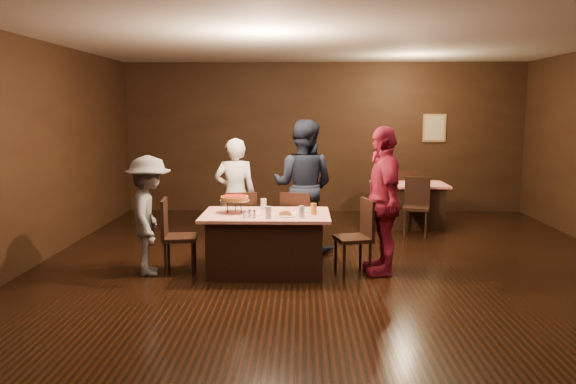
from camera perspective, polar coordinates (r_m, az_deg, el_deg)
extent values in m
plane|color=black|center=(6.72, 5.24, -9.59)|extent=(10.00, 10.00, 0.00)
cube|color=silver|center=(6.46, 5.61, 16.64)|extent=(8.00, 10.00, 0.04)
cube|color=black|center=(11.40, 3.69, 5.51)|extent=(8.00, 0.04, 3.00)
cube|color=black|center=(1.55, 18.54, -13.58)|extent=(8.00, 0.04, 3.00)
cube|color=tan|center=(11.66, 14.64, 6.31)|extent=(0.46, 0.03, 0.56)
cube|color=beige|center=(11.63, 14.67, 6.30)|extent=(0.38, 0.01, 0.48)
cube|color=#AB110B|center=(7.16, -2.24, -5.22)|extent=(1.60, 1.00, 0.77)
cube|color=red|center=(10.22, 12.12, -1.28)|extent=(1.30, 0.90, 0.77)
cube|color=black|center=(7.91, -4.79, -3.27)|extent=(0.48, 0.48, 0.95)
cube|color=black|center=(7.86, 1.02, -3.31)|extent=(0.50, 0.50, 0.95)
cube|color=black|center=(7.29, -10.92, -4.39)|extent=(0.47, 0.47, 0.95)
cube|color=black|center=(7.16, 6.61, -4.54)|extent=(0.51, 0.51, 0.95)
cube|color=black|center=(9.53, 12.91, -1.45)|extent=(0.51, 0.51, 0.95)
cube|color=black|center=(10.79, 11.55, -0.27)|extent=(0.44, 0.44, 0.95)
imported|color=silver|center=(8.28, -5.39, -0.26)|extent=(0.65, 0.47, 1.66)
imported|color=black|center=(8.20, 1.56, 0.63)|extent=(1.10, 0.97, 1.92)
imported|color=slate|center=(7.25, -13.93, -2.33)|extent=(0.76, 1.07, 1.50)
imported|color=maroon|center=(7.14, 9.63, -0.86)|extent=(0.52, 1.12, 1.87)
cylinder|color=black|center=(7.25, -5.34, -1.37)|extent=(0.01, 0.01, 0.15)
cylinder|color=black|center=(7.12, -6.17, -1.57)|extent=(0.01, 0.01, 0.15)
cylinder|color=black|center=(7.10, -4.79, -1.57)|extent=(0.01, 0.01, 0.15)
cylinder|color=silver|center=(7.14, -5.44, -0.87)|extent=(0.38, 0.38, 0.01)
cylinder|color=#B27233|center=(7.14, -5.45, -0.63)|extent=(0.35, 0.35, 0.05)
cylinder|color=#A5140C|center=(7.13, -5.45, -0.40)|extent=(0.30, 0.30, 0.01)
cylinder|color=white|center=(6.89, -0.28, -2.41)|extent=(0.25, 0.25, 0.01)
cylinder|color=#B27233|center=(6.89, -0.28, -2.19)|extent=(0.18, 0.18, 0.04)
cylinder|color=#A5140C|center=(6.88, -0.28, -2.00)|extent=(0.14, 0.14, 0.01)
cylinder|color=white|center=(7.21, 2.19, -1.93)|extent=(0.25, 0.25, 0.01)
cylinder|color=silver|center=(6.77, -2.00, -2.07)|extent=(0.08, 0.08, 0.14)
cylinder|color=silver|center=(6.81, 1.39, -2.01)|extent=(0.08, 0.08, 0.14)
cylinder|color=#BF7F26|center=(7.01, 2.62, -1.72)|extent=(0.08, 0.08, 0.14)
cylinder|color=silver|center=(7.37, -2.50, -1.22)|extent=(0.08, 0.08, 0.14)
cylinder|color=silver|center=(6.84, -3.90, -2.23)|extent=(0.04, 0.04, 0.08)
cylinder|color=silver|center=(6.84, -3.90, -1.86)|extent=(0.05, 0.05, 0.02)
cylinder|color=silver|center=(6.79, -3.43, -2.31)|extent=(0.04, 0.04, 0.08)
cylinder|color=silver|center=(6.78, -3.43, -1.94)|extent=(0.05, 0.05, 0.02)
cylinder|color=silver|center=(6.80, -4.44, -2.31)|extent=(0.04, 0.04, 0.08)
cylinder|color=silver|center=(6.79, -4.44, -1.93)|extent=(0.05, 0.05, 0.02)
cube|color=white|center=(7.07, 0.17, -2.18)|extent=(0.19, 0.19, 0.01)
cube|color=white|center=(7.04, -3.50, -2.23)|extent=(0.21, 0.21, 0.01)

